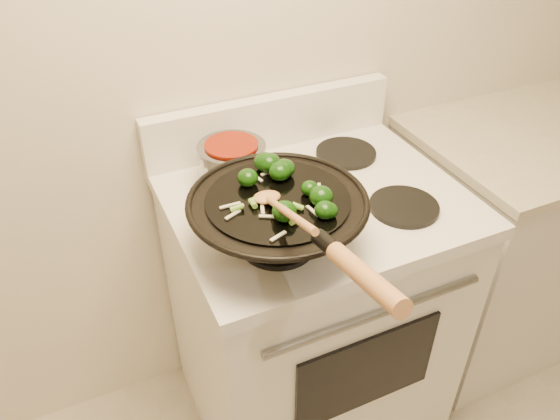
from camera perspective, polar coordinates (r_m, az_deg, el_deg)
name	(u,v)px	position (r m, az deg, el deg)	size (l,w,h in m)	color
stove	(310,310)	(1.77, 3.13, -10.42)	(0.78, 0.67, 1.08)	white
counter_unit	(517,236)	(2.25, 23.49, -2.47)	(0.88, 0.62, 0.91)	silver
wok	(279,219)	(1.25, -0.14, -0.97)	(0.41, 0.69, 0.25)	black
stirfry	(287,183)	(1.23, 0.78, 2.81)	(0.25, 0.29, 0.05)	#0E3307
wooden_spoon	(279,206)	(1.13, -0.12, 0.41)	(0.07, 0.28, 0.11)	#B07745
saucepan	(233,162)	(1.49, -4.96, 5.03)	(0.19, 0.29, 0.11)	gray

